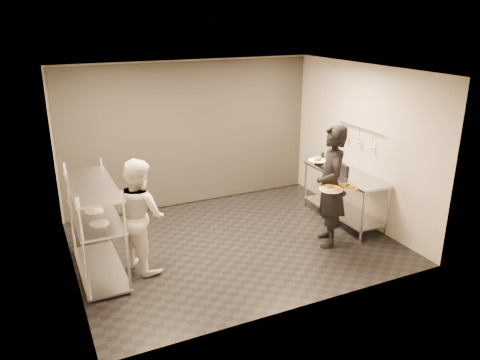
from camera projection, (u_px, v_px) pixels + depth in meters
name	position (u px, v px, depth m)	size (l,w,h in m)	color
room_shell	(206.00, 144.00, 8.29)	(5.00, 4.00, 2.80)	black
pass_rack	(96.00, 224.00, 6.63)	(0.60, 1.60, 1.50)	silver
prep_counter	(344.00, 188.00, 8.41)	(0.60, 1.80, 0.92)	silver
utensil_rail	(359.00, 137.00, 8.20)	(0.07, 1.20, 0.31)	silver
waiter	(331.00, 187.00, 7.43)	(0.72, 0.48, 1.99)	black
chef	(139.00, 215.00, 6.75)	(0.82, 0.64, 1.68)	silver
pizza_plate_near	(331.00, 189.00, 7.14)	(0.36, 0.36, 0.05)	white
pizza_plate_far	(348.00, 186.00, 7.31)	(0.30, 0.30, 0.05)	white
salad_plate	(318.00, 159.00, 7.54)	(0.29, 0.29, 0.07)	white
pos_monitor	(344.00, 170.00, 8.14)	(0.05, 0.27, 0.20)	black
bottle_green	(331.00, 159.00, 8.61)	(0.08, 0.08, 0.27)	#8F9C8F
bottle_clear	(334.00, 161.00, 8.69)	(0.05, 0.05, 0.18)	#8F9C8F
bottle_dark	(323.00, 158.00, 8.78)	(0.06, 0.06, 0.22)	black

